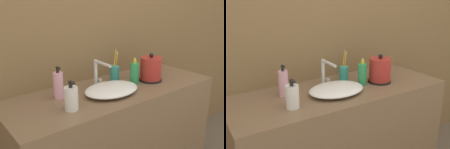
% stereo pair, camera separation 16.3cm
% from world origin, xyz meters
% --- Properties ---
extents(wall_back, '(6.00, 0.04, 2.60)m').
position_xyz_m(wall_back, '(0.00, 0.54, 1.30)').
color(wall_back, olive).
rests_on(wall_back, ground_plane).
extents(vanity_counter, '(1.40, 0.52, 0.83)m').
position_xyz_m(vanity_counter, '(0.00, 0.26, 0.41)').
color(vanity_counter, brown).
rests_on(vanity_counter, ground_plane).
extents(sink_basin, '(0.35, 0.26, 0.05)m').
position_xyz_m(sink_basin, '(-0.06, 0.21, 0.86)').
color(sink_basin, white).
rests_on(sink_basin, vanity_counter).
extents(faucet, '(0.06, 0.17, 0.18)m').
position_xyz_m(faucet, '(-0.05, 0.35, 0.93)').
color(faucet, silver).
rests_on(faucet, vanity_counter).
extents(electric_kettle, '(0.16, 0.16, 0.20)m').
position_xyz_m(electric_kettle, '(0.30, 0.23, 0.91)').
color(electric_kettle, black).
rests_on(electric_kettle, vanity_counter).
extents(toothbrush_cup, '(0.07, 0.07, 0.22)m').
position_xyz_m(toothbrush_cup, '(0.12, 0.40, 0.88)').
color(toothbrush_cup, teal).
rests_on(toothbrush_cup, vanity_counter).
extents(lotion_bottle, '(0.07, 0.07, 0.16)m').
position_xyz_m(lotion_bottle, '(-0.37, 0.16, 0.89)').
color(lotion_bottle, white).
rests_on(lotion_bottle, vanity_counter).
extents(shampoo_bottle, '(0.06, 0.06, 0.19)m').
position_xyz_m(shampoo_bottle, '(0.17, 0.26, 0.90)').
color(shampoo_bottle, '#2D9956').
rests_on(shampoo_bottle, vanity_counter).
extents(mouthwash_bottle, '(0.06, 0.06, 0.19)m').
position_xyz_m(mouthwash_bottle, '(-0.34, 0.35, 0.91)').
color(mouthwash_bottle, '#EAA8C6').
rests_on(mouthwash_bottle, vanity_counter).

